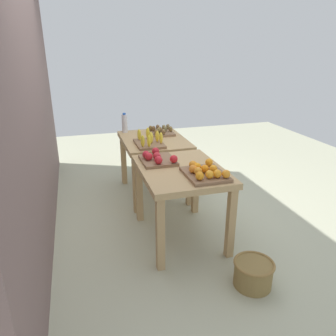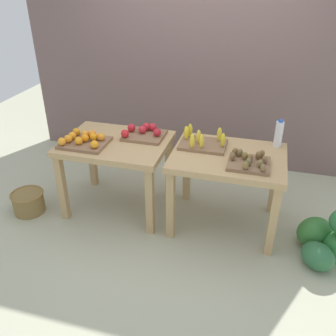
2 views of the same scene
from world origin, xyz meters
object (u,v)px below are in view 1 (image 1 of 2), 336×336
(apple_bin, at_px, (157,158))
(wicker_basket, at_px, (253,273))
(orange_bin, at_px, (205,172))
(display_table_right, at_px, (154,147))
(kiwi_bin, at_px, (161,131))
(banana_crate, at_px, (149,142))
(watermelon_pile, at_px, (153,157))
(display_table_left, at_px, (181,179))
(water_bottle, at_px, (125,123))

(apple_bin, height_order, wicker_basket, apple_bin)
(orange_bin, relative_size, wicker_basket, 1.28)
(display_table_right, xyz_separation_m, kiwi_bin, (0.20, -0.15, 0.15))
(wicker_basket, bearing_deg, banana_crate, 15.08)
(display_table_right, xyz_separation_m, watermelon_pile, (0.96, -0.22, -0.48))
(kiwi_bin, relative_size, wicker_basket, 1.05)
(apple_bin, xyz_separation_m, wicker_basket, (-1.12, -0.53, -0.69))
(display_table_right, height_order, kiwi_bin, kiwi_bin)
(display_table_left, xyz_separation_m, water_bottle, (1.54, 0.30, 0.24))
(display_table_right, height_order, water_bottle, water_bottle)
(wicker_basket, bearing_deg, display_table_right, 9.88)
(water_bottle, xyz_separation_m, watermelon_pile, (0.54, -0.52, -0.72))
(display_table_left, distance_m, wicker_basket, 1.10)
(orange_bin, height_order, watermelon_pile, orange_bin)
(apple_bin, bearing_deg, display_table_right, -11.54)
(apple_bin, height_order, banana_crate, banana_crate)
(display_table_right, height_order, orange_bin, orange_bin)
(banana_crate, height_order, water_bottle, water_bottle)
(wicker_basket, bearing_deg, orange_bin, 18.31)
(display_table_left, height_order, kiwi_bin, kiwi_bin)
(display_table_left, bearing_deg, apple_bin, 37.53)
(display_table_left, distance_m, kiwi_bin, 1.33)
(orange_bin, bearing_deg, display_table_left, 28.43)
(apple_bin, distance_m, wicker_basket, 1.42)
(kiwi_bin, relative_size, watermelon_pile, 0.51)
(display_table_right, bearing_deg, kiwi_bin, -37.29)
(kiwi_bin, bearing_deg, water_bottle, 63.48)
(kiwi_bin, distance_m, wicker_basket, 2.32)
(display_table_right, distance_m, orange_bin, 1.40)
(orange_bin, relative_size, watermelon_pile, 0.62)
(water_bottle, relative_size, wicker_basket, 0.79)
(water_bottle, bearing_deg, watermelon_pile, -44.12)
(display_table_left, bearing_deg, display_table_right, 0.00)
(display_table_right, relative_size, apple_bin, 2.55)
(kiwi_bin, bearing_deg, apple_bin, 163.03)
(banana_crate, distance_m, kiwi_bin, 0.54)
(water_bottle, bearing_deg, banana_crate, -164.95)
(orange_bin, relative_size, kiwi_bin, 1.22)
(watermelon_pile, bearing_deg, display_table_right, 167.32)
(orange_bin, distance_m, watermelon_pile, 2.43)
(display_table_left, bearing_deg, banana_crate, 7.96)
(display_table_right, bearing_deg, apple_bin, 168.46)
(banana_crate, xyz_separation_m, water_bottle, (0.69, 0.19, 0.09))
(display_table_right, bearing_deg, orange_bin, -174.08)
(display_table_right, xyz_separation_m, apple_bin, (-0.88, 0.18, 0.15))
(kiwi_bin, bearing_deg, wicker_basket, -174.79)
(display_table_left, xyz_separation_m, display_table_right, (1.12, 0.00, 0.00))
(banana_crate, xyz_separation_m, kiwi_bin, (0.46, -0.27, -0.01))
(apple_bin, distance_m, water_bottle, 1.32)
(kiwi_bin, xyz_separation_m, water_bottle, (0.23, 0.45, 0.09))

